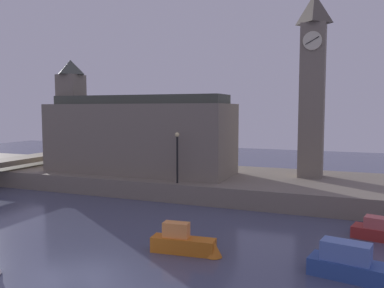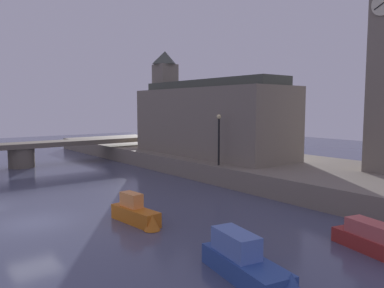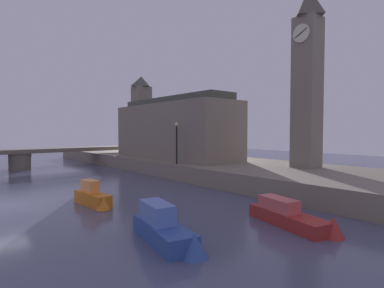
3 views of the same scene
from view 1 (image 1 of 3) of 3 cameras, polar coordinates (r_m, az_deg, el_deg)
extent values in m
plane|color=#474C66|center=(19.33, -15.89, -17.58)|extent=(120.00, 120.00, 0.00)
cube|color=slate|center=(36.41, 3.77, -5.50)|extent=(70.00, 12.00, 1.50)
cube|color=slate|center=(36.06, 16.73, 5.82)|extent=(2.02, 2.02, 13.06)
cylinder|color=beige|center=(35.45, 16.78, 13.93)|extent=(1.53, 0.12, 1.53)
cube|color=black|center=(35.38, 16.77, 13.94)|extent=(1.11, 0.04, 0.64)
pyramid|color=#554E43|center=(37.04, 17.05, 17.98)|extent=(2.22, 2.22, 2.55)
cube|color=slate|center=(37.46, -7.53, 0.80)|extent=(17.38, 5.98, 6.33)
cube|color=slate|center=(41.66, -16.75, 3.06)|extent=(2.13, 2.13, 9.26)
pyramid|color=#474C42|center=(41.84, -16.94, 10.41)|extent=(2.34, 2.34, 1.45)
cube|color=#42473D|center=(37.38, -7.59, 6.26)|extent=(16.51, 3.59, 0.80)
cylinder|color=black|center=(31.71, -2.11, -2.31)|extent=(0.16, 0.16, 3.69)
sphere|color=#F2E099|center=(31.52, -2.12, 1.35)|extent=(0.36, 0.36, 0.36)
cube|color=orange|center=(21.16, -1.25, -14.23)|extent=(3.38, 1.24, 0.79)
cube|color=#FF9947|center=(21.07, -2.27, -12.11)|extent=(1.39, 0.77, 0.76)
cone|color=orange|center=(20.59, 3.14, -14.67)|extent=(0.91, 0.91, 0.83)
cube|color=#2D4C93|center=(19.48, 22.50, -16.38)|extent=(4.23, 2.08, 0.76)
cube|color=#5B7AC1|center=(19.21, 21.09, -14.09)|extent=(2.19, 1.31, 0.85)
camera|label=2|loc=(12.96, 70.04, -3.38)|focal=35.79mm
camera|label=3|loc=(15.78, 66.29, -7.58)|focal=28.56mm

